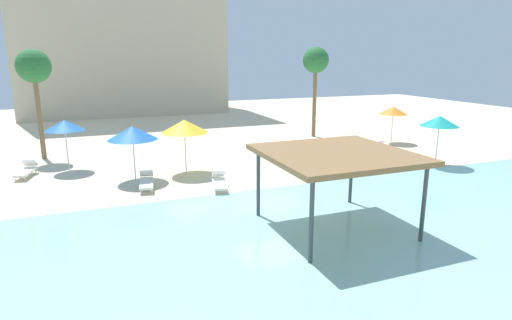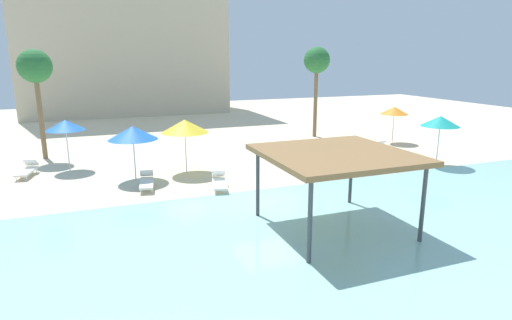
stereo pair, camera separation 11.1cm
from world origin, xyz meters
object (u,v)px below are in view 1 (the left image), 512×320
(beach_umbrella_blue_4, at_px, (64,125))
(palm_tree_1, at_px, (34,69))
(shade_pavilion, at_px, (336,156))
(lounge_chair_4, at_px, (146,181))
(palm_tree_0, at_px, (316,62))
(beach_umbrella_teal_2, at_px, (440,121))
(lounge_chair_5, at_px, (219,182))
(lounge_chair_6, at_px, (308,147))
(beach_umbrella_orange_0, at_px, (393,110))
(lounge_chair_3, at_px, (385,148))
(beach_umbrella_yellow_3, at_px, (184,126))
(beach_umbrella_blue_5, at_px, (132,133))
(lounge_chair_0, at_px, (26,170))

(beach_umbrella_blue_4, xyz_separation_m, palm_tree_1, (-1.45, 3.48, 2.80))
(shade_pavilion, distance_m, lounge_chair_4, 9.41)
(palm_tree_0, height_order, palm_tree_1, palm_tree_0)
(shade_pavilion, bearing_deg, palm_tree_0, 63.22)
(beach_umbrella_teal_2, bearing_deg, lounge_chair_5, 178.50)
(beach_umbrella_blue_4, relative_size, lounge_chair_4, 1.38)
(lounge_chair_6, bearing_deg, beach_umbrella_teal_2, 34.74)
(beach_umbrella_orange_0, distance_m, lounge_chair_3, 4.26)
(lounge_chair_5, bearing_deg, beach_umbrella_yellow_3, -153.57)
(palm_tree_0, bearing_deg, beach_umbrella_teal_2, -79.00)
(beach_umbrella_orange_0, distance_m, beach_umbrella_blue_5, 18.08)
(shade_pavilion, height_order, palm_tree_0, palm_tree_0)
(beach_umbrella_orange_0, xyz_separation_m, lounge_chair_4, (-17.49, -4.54, -1.94))
(lounge_chair_4, xyz_separation_m, palm_tree_1, (-4.89, 8.19, 4.91))
(beach_umbrella_teal_2, relative_size, lounge_chair_6, 1.43)
(lounge_chair_6, bearing_deg, beach_umbrella_orange_0, 87.96)
(beach_umbrella_orange_0, height_order, lounge_chair_6, beach_umbrella_orange_0)
(palm_tree_1, bearing_deg, lounge_chair_4, -59.14)
(beach_umbrella_orange_0, height_order, beach_umbrella_blue_5, beach_umbrella_blue_5)
(beach_umbrella_blue_5, xyz_separation_m, lounge_chair_6, (11.00, 2.55, -2.02))
(beach_umbrella_blue_4, distance_m, lounge_chair_5, 9.15)
(shade_pavilion, relative_size, lounge_chair_4, 2.44)
(lounge_chair_3, bearing_deg, palm_tree_1, -114.99)
(palm_tree_1, bearing_deg, lounge_chair_3, -17.89)
(beach_umbrella_blue_4, relative_size, lounge_chair_0, 1.37)
(lounge_chair_3, bearing_deg, beach_umbrella_blue_4, -106.11)
(lounge_chair_0, bearing_deg, shade_pavilion, 55.97)
(lounge_chair_3, xyz_separation_m, lounge_chair_5, (-11.75, -3.14, 0.00))
(beach_umbrella_teal_2, bearing_deg, lounge_chair_6, 130.49)
(lounge_chair_4, bearing_deg, beach_umbrella_yellow_3, 139.35)
(beach_umbrella_blue_4, distance_m, lounge_chair_6, 14.27)
(lounge_chair_4, height_order, palm_tree_0, palm_tree_0)
(lounge_chair_3, bearing_deg, lounge_chair_0, -104.04)
(beach_umbrella_blue_5, height_order, lounge_chair_0, beach_umbrella_blue_5)
(shade_pavilion, height_order, lounge_chair_5, shade_pavilion)
(beach_umbrella_blue_4, xyz_separation_m, palm_tree_0, (17.00, 3.95, 3.06))
(lounge_chair_3, xyz_separation_m, palm_tree_0, (-1.30, 6.85, 5.16))
(lounge_chair_0, height_order, lounge_chair_5, same)
(beach_umbrella_orange_0, xyz_separation_m, lounge_chair_0, (-22.90, -0.26, -1.94))
(beach_umbrella_blue_4, relative_size, lounge_chair_6, 1.39)
(shade_pavilion, bearing_deg, beach_umbrella_orange_0, 44.60)
(beach_umbrella_yellow_3, xyz_separation_m, lounge_chair_0, (-7.69, 2.30, -2.13))
(beach_umbrella_blue_4, xyz_separation_m, lounge_chair_0, (-1.96, -0.43, -2.10))
(shade_pavilion, height_order, lounge_chair_6, shade_pavilion)
(beach_umbrella_teal_2, bearing_deg, lounge_chair_0, 164.21)
(palm_tree_1, bearing_deg, shade_pavilion, -56.04)
(shade_pavilion, distance_m, palm_tree_0, 18.07)
(lounge_chair_4, bearing_deg, lounge_chair_5, 75.43)
(beach_umbrella_orange_0, xyz_separation_m, palm_tree_0, (-3.94, 4.12, 3.22))
(beach_umbrella_orange_0, xyz_separation_m, beach_umbrella_yellow_3, (-15.21, -2.56, 0.19))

